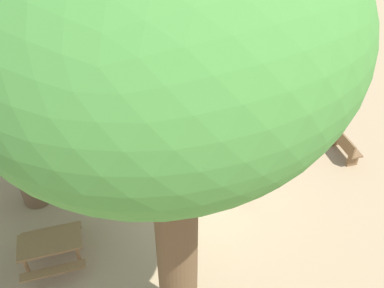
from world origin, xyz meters
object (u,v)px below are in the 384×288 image
at_px(person_handler, 243,174).
at_px(shade_tree_secondary, 170,49).
at_px(elephant, 217,138).
at_px(market_stall_red, 38,60).
at_px(picnic_table_near, 51,246).
at_px(wooden_bench, 344,144).
at_px(picnic_table_far, 178,89).

xyz_separation_m(person_handler, shade_tree_secondary, (-3.88, -1.34, 5.62)).
height_order(elephant, market_stall_red, market_stall_red).
height_order(person_handler, picnic_table_near, person_handler).
bearing_deg(picnic_table_near, person_handler, 7.82).
bearing_deg(market_stall_red, elephant, -80.25).
xyz_separation_m(shade_tree_secondary, picnic_table_near, (-1.03, 3.36, -5.98)).
height_order(elephant, person_handler, person_handler).
bearing_deg(wooden_bench, person_handler, -75.61).
xyz_separation_m(shade_tree_secondary, wooden_bench, (7.64, 0.18, -6.09)).
relative_size(picnic_table_near, market_stall_red, 0.81).
relative_size(wooden_bench, picnic_table_far, 0.67).
bearing_deg(shade_tree_secondary, person_handler, 19.03).
bearing_deg(elephant, picnic_table_near, 95.05).
bearing_deg(wooden_bench, elephant, -102.87).
distance_m(shade_tree_secondary, market_stall_red, 12.80).
distance_m(wooden_bench, picnic_table_far, 6.25).
relative_size(elephant, wooden_bench, 1.32).
bearing_deg(elephant, shade_tree_secondary, 131.01).
height_order(elephant, picnic_table_near, elephant).
relative_size(person_handler, picnic_table_far, 0.77).
bearing_deg(wooden_bench, market_stall_red, -127.05).
xyz_separation_m(wooden_bench, picnic_table_far, (-1.41, 6.09, 0.12)).
bearing_deg(wooden_bench, picnic_table_near, -78.70).
bearing_deg(market_stall_red, wooden_bench, -68.47).
distance_m(wooden_bench, picnic_table_near, 9.24).
bearing_deg(person_handler, shade_tree_secondary, 137.65).
distance_m(person_handler, shade_tree_secondary, 6.95).
xyz_separation_m(person_handler, picnic_table_far, (2.36, 4.93, -0.36)).
bearing_deg(picnic_table_far, wooden_bench, -25.43).
relative_size(shade_tree_secondary, wooden_bench, 6.08).
xyz_separation_m(picnic_table_near, picnic_table_far, (7.27, 2.91, 0.00)).
xyz_separation_m(shade_tree_secondary, market_stall_red, (3.34, 11.10, -5.42)).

